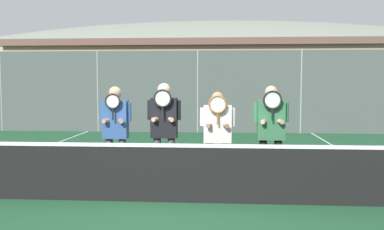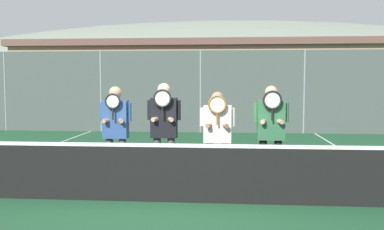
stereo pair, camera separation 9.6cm
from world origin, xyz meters
TOP-DOWN VIEW (x-y plane):
  - ground_plane at (0.00, 0.00)m, footprint 120.00×120.00m
  - hill_distant at (0.00, 63.06)m, footprint 111.07×61.71m
  - clubhouse_building at (-0.41, 18.53)m, footprint 21.55×5.50m
  - fence_back at (0.00, 9.09)m, footprint 22.26×0.06m
  - tennis_net at (0.00, 0.00)m, footprint 11.02×0.09m
  - court_line_left_sideline at (-4.10, 3.00)m, footprint 0.05×16.00m
  - court_line_right_sideline at (4.10, 3.00)m, footprint 0.05×16.00m
  - player_leftmost at (-0.99, 0.99)m, footprint 0.57×0.34m
  - player_center_left at (-0.11, 0.93)m, footprint 0.59×0.34m
  - player_center_right at (0.82, 0.89)m, footprint 0.61×0.34m
  - player_rightmost at (1.73, 0.96)m, footprint 0.60×0.34m
  - car_far_left at (-7.33, 12.48)m, footprint 4.62×1.92m
  - car_left_of_center at (-1.75, 12.14)m, footprint 4.76×1.91m
  - car_center at (3.70, 12.22)m, footprint 4.36×1.91m

SIDE VIEW (x-z plane):
  - ground_plane at x=0.00m, z-range 0.00..0.00m
  - hill_distant at x=0.00m, z-range -10.80..10.80m
  - court_line_left_sideline at x=-4.10m, z-range 0.00..0.01m
  - court_line_right_sideline at x=4.10m, z-range 0.00..0.01m
  - tennis_net at x=0.00m, z-range -0.03..0.98m
  - car_left_of_center at x=-1.75m, z-range 0.02..1.73m
  - car_far_left at x=-7.33m, z-range 0.01..1.85m
  - car_center at x=3.70m, z-range 0.01..1.90m
  - player_center_right at x=0.82m, z-range 0.17..1.85m
  - player_leftmost at x=-0.99m, z-range 0.17..1.94m
  - player_rightmost at x=1.73m, z-range 0.18..1.96m
  - player_center_left at x=-0.11m, z-range 0.18..2.01m
  - fence_back at x=0.00m, z-range 0.00..2.97m
  - clubhouse_building at x=-0.41m, z-range 0.02..4.14m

